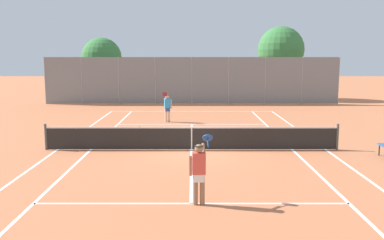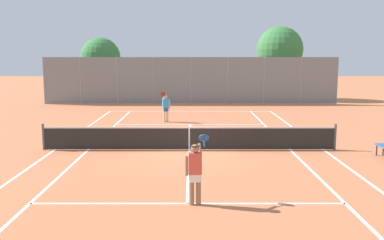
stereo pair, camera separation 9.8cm
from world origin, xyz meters
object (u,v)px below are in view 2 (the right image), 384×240
at_px(player_far_left, 167,106).
at_px(loose_tennis_ball_2, 138,126).
at_px(player_near_side, 196,170).
at_px(tree_behind_left, 101,59).
at_px(tennis_net, 190,137).
at_px(tree_behind_right, 280,51).
at_px(loose_tennis_ball_1, 96,128).
at_px(loose_tennis_ball_0, 276,118).

height_order(player_far_left, loose_tennis_ball_2, player_far_left).
xyz_separation_m(player_near_side, tree_behind_left, (-7.91, 25.90, 2.58)).
bearing_deg(player_near_side, tree_behind_left, 106.97).
distance_m(tennis_net, player_far_left, 7.42).
relative_size(player_near_side, tree_behind_left, 0.34).
xyz_separation_m(tree_behind_left, tree_behind_right, (15.29, 0.83, 0.65)).
bearing_deg(loose_tennis_ball_2, loose_tennis_ball_1, -163.05).
distance_m(player_near_side, player_far_left, 13.82).
bearing_deg(player_near_side, tree_behind_right, 74.56).
distance_m(loose_tennis_ball_1, tree_behind_left, 15.07).
distance_m(loose_tennis_ball_1, tree_behind_right, 20.21).
xyz_separation_m(loose_tennis_ball_1, tree_behind_right, (12.61, 15.25, 4.13)).
distance_m(player_near_side, tree_behind_left, 27.20).
distance_m(loose_tennis_ball_0, tree_behind_right, 12.71).
height_order(player_near_side, loose_tennis_ball_1, player_near_side).
bearing_deg(loose_tennis_ball_0, player_far_left, -169.27).
bearing_deg(player_far_left, loose_tennis_ball_0, 10.73).
distance_m(loose_tennis_ball_0, loose_tennis_ball_2, 8.46).
distance_m(tennis_net, loose_tennis_ball_0, 9.94).
height_order(loose_tennis_ball_0, loose_tennis_ball_2, same).
relative_size(tennis_net, player_near_side, 6.76).
bearing_deg(tennis_net, loose_tennis_ball_0, 58.96).
xyz_separation_m(loose_tennis_ball_1, tree_behind_left, (-2.68, 14.42, 3.48)).
bearing_deg(player_far_left, loose_tennis_ball_1, -148.24).
bearing_deg(loose_tennis_ball_0, tree_behind_right, 78.22).
bearing_deg(tennis_net, player_far_left, 100.90).
bearing_deg(tree_behind_right, loose_tennis_ball_1, -129.58).
distance_m(tree_behind_left, tree_behind_right, 15.32).
distance_m(tennis_net, player_near_side, 6.47).
relative_size(tennis_net, loose_tennis_ball_0, 181.82).
distance_m(loose_tennis_ball_2, tree_behind_left, 15.00).
xyz_separation_m(tennis_net, tree_behind_left, (-7.71, 19.45, 3.00)).
xyz_separation_m(tennis_net, loose_tennis_ball_2, (-2.86, 5.69, -0.48)).
relative_size(loose_tennis_ball_0, tree_behind_left, 0.01).
bearing_deg(tennis_net, loose_tennis_ball_2, 116.65).
bearing_deg(loose_tennis_ball_1, player_far_left, 31.76).
bearing_deg(tree_behind_right, tennis_net, -110.49).
height_order(tennis_net, loose_tennis_ball_2, tennis_net).
relative_size(player_near_side, loose_tennis_ball_0, 26.88).
relative_size(loose_tennis_ball_2, tree_behind_right, 0.01).
distance_m(player_far_left, loose_tennis_ball_2, 2.33).
distance_m(player_far_left, tree_behind_left, 13.95).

